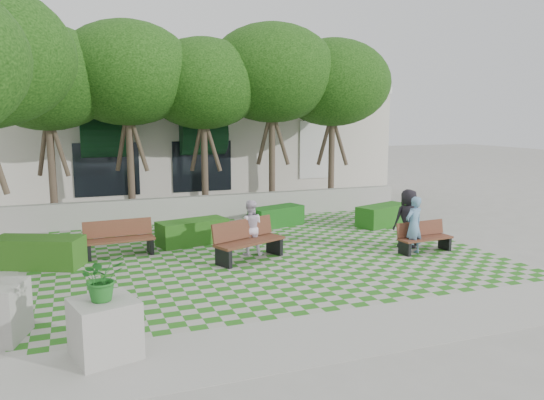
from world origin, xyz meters
name	(u,v)px	position (x,y,z in m)	size (l,w,h in m)	color
ground	(274,262)	(0.00, 0.00, 0.00)	(90.00, 90.00, 0.00)	gray
lawn	(262,253)	(0.00, 1.00, 0.01)	(12.00, 12.00, 0.00)	#2B721E
sidewalk_south	(367,329)	(0.00, -4.70, 0.01)	(16.00, 2.00, 0.01)	#9E9B93
retaining_wall	(214,207)	(0.00, 6.20, 0.45)	(15.00, 0.36, 0.90)	#9E9B93
bench_east	(424,238)	(4.32, -0.47, 0.41)	(1.65, 0.66, 0.85)	#572C1E
bench_mid	(248,241)	(-0.56, 0.49, 0.51)	(2.12, 1.42, 1.06)	#502A1B
bench_west	(119,239)	(-3.73, 2.12, 0.47)	(1.88, 0.73, 0.97)	#572E1D
hedge_east	(383,215)	(5.24, 3.06, 0.36)	(2.04, 0.82, 0.71)	#1A5115
hedge_midright	(276,216)	(1.71, 4.26, 0.34)	(1.94, 0.78, 0.68)	#154F16
hedge_midleft	(193,232)	(-1.57, 2.74, 0.36)	(2.07, 0.83, 0.72)	#1E5015
hedge_west	(38,252)	(-5.76, 1.69, 0.38)	(2.20, 0.88, 0.77)	#214D14
planter_front	(104,316)	(-4.47, -4.18, 0.68)	(1.15, 1.15, 1.67)	#9E9B93
person_blue	(414,225)	(3.92, -0.54, 0.80)	(0.59, 0.38, 1.61)	#6590B8
person_dark	(408,219)	(4.15, 0.06, 0.86)	(0.84, 0.55, 1.72)	black
person_white	(250,228)	(-0.35, 0.95, 0.76)	(0.74, 0.58, 1.53)	silver
tree_row	(160,74)	(-1.86, 5.95, 5.18)	(17.70, 13.40, 7.41)	#47382B
building	(192,141)	(0.93, 14.08, 2.52)	(18.00, 8.92, 5.15)	beige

